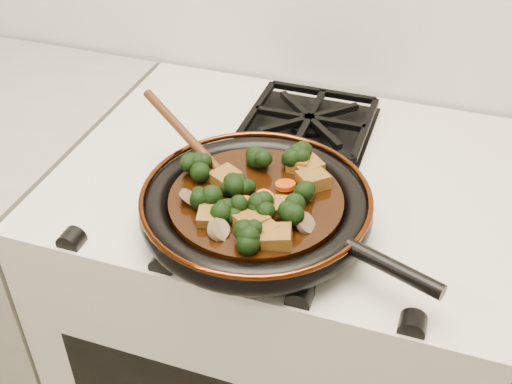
% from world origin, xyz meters
% --- Properties ---
extents(stove, '(0.76, 0.60, 0.90)m').
position_xyz_m(stove, '(0.00, 1.69, 0.45)').
color(stove, silver).
rests_on(stove, ground).
extents(burner_grate_front, '(0.23, 0.23, 0.03)m').
position_xyz_m(burner_grate_front, '(0.00, 1.55, 0.91)').
color(burner_grate_front, black).
rests_on(burner_grate_front, stove).
extents(burner_grate_back, '(0.23, 0.23, 0.03)m').
position_xyz_m(burner_grate_back, '(0.00, 1.83, 0.91)').
color(burner_grate_back, black).
rests_on(burner_grate_back, stove).
extents(skillet, '(0.46, 0.35, 0.05)m').
position_xyz_m(skillet, '(-0.00, 1.53, 0.94)').
color(skillet, black).
rests_on(skillet, burner_grate_front).
extents(braising_sauce, '(0.26, 0.26, 0.02)m').
position_xyz_m(braising_sauce, '(-0.00, 1.53, 0.95)').
color(braising_sauce, black).
rests_on(braising_sauce, skillet).
extents(tofu_cube_0, '(0.05, 0.06, 0.03)m').
position_xyz_m(tofu_cube_0, '(0.01, 1.47, 0.97)').
color(tofu_cube_0, brown).
rests_on(tofu_cube_0, braising_sauce).
extents(tofu_cube_1, '(0.05, 0.05, 0.02)m').
position_xyz_m(tofu_cube_1, '(0.02, 1.50, 0.97)').
color(tofu_cube_1, brown).
rests_on(tofu_cube_1, braising_sauce).
extents(tofu_cube_2, '(0.05, 0.04, 0.02)m').
position_xyz_m(tofu_cube_2, '(0.05, 1.51, 0.97)').
color(tofu_cube_2, brown).
rests_on(tofu_cube_2, braising_sauce).
extents(tofu_cube_3, '(0.05, 0.05, 0.03)m').
position_xyz_m(tofu_cube_3, '(0.03, 1.46, 0.97)').
color(tofu_cube_3, brown).
rests_on(tofu_cube_3, braising_sauce).
extents(tofu_cube_4, '(0.05, 0.05, 0.02)m').
position_xyz_m(tofu_cube_4, '(-0.06, 1.55, 0.97)').
color(tofu_cube_4, brown).
rests_on(tofu_cube_4, braising_sauce).
extents(tofu_cube_5, '(0.06, 0.06, 0.02)m').
position_xyz_m(tofu_cube_5, '(0.05, 1.62, 0.97)').
color(tofu_cube_5, brown).
rests_on(tofu_cube_5, braising_sauce).
extents(tofu_cube_6, '(0.05, 0.05, 0.03)m').
position_xyz_m(tofu_cube_6, '(0.05, 1.45, 0.97)').
color(tofu_cube_6, brown).
rests_on(tofu_cube_6, braising_sauce).
extents(tofu_cube_7, '(0.06, 0.06, 0.03)m').
position_xyz_m(tofu_cube_7, '(0.07, 1.59, 0.97)').
color(tofu_cube_7, brown).
rests_on(tofu_cube_7, braising_sauce).
extents(tofu_cube_8, '(0.04, 0.05, 0.03)m').
position_xyz_m(tofu_cube_8, '(-0.05, 1.46, 0.97)').
color(tofu_cube_8, brown).
rests_on(tofu_cube_8, braising_sauce).
extents(tofu_cube_9, '(0.04, 0.04, 0.03)m').
position_xyz_m(tofu_cube_9, '(0.04, 1.62, 0.97)').
color(tofu_cube_9, brown).
rests_on(tofu_cube_9, braising_sauce).
extents(broccoli_floret_0, '(0.09, 0.08, 0.07)m').
position_xyz_m(broccoli_floret_0, '(0.02, 1.43, 0.97)').
color(broccoli_floret_0, black).
rests_on(broccoli_floret_0, braising_sauce).
extents(broccoli_floret_1, '(0.07, 0.08, 0.07)m').
position_xyz_m(broccoli_floret_1, '(0.02, 1.49, 0.97)').
color(broccoli_floret_1, black).
rests_on(broccoli_floret_1, braising_sauce).
extents(broccoli_floret_2, '(0.07, 0.08, 0.07)m').
position_xyz_m(broccoli_floret_2, '(0.03, 1.63, 0.97)').
color(broccoli_floret_2, black).
rests_on(broccoli_floret_2, braising_sauce).
extents(broccoli_floret_3, '(0.09, 0.09, 0.07)m').
position_xyz_m(broccoli_floret_3, '(0.06, 1.50, 0.97)').
color(broccoli_floret_3, black).
rests_on(broccoli_floret_3, braising_sauce).
extents(broccoli_floret_4, '(0.09, 0.08, 0.06)m').
position_xyz_m(broccoli_floret_4, '(-0.07, 1.49, 0.97)').
color(broccoli_floret_4, black).
rests_on(broccoli_floret_4, braising_sauce).
extents(broccoli_floret_5, '(0.08, 0.09, 0.07)m').
position_xyz_m(broccoli_floret_5, '(-0.11, 1.55, 0.97)').
color(broccoli_floret_5, black).
rests_on(broccoli_floret_5, braising_sauce).
extents(broccoli_floret_6, '(0.07, 0.07, 0.06)m').
position_xyz_m(broccoli_floret_6, '(-0.02, 1.48, 0.97)').
color(broccoli_floret_6, black).
rests_on(broccoli_floret_6, braising_sauce).
extents(broccoli_floret_7, '(0.09, 0.08, 0.07)m').
position_xyz_m(broccoli_floret_7, '(0.07, 1.55, 0.97)').
color(broccoli_floret_7, black).
rests_on(broccoli_floret_7, braising_sauce).
extents(broccoli_floret_8, '(0.09, 0.09, 0.05)m').
position_xyz_m(broccoli_floret_8, '(-0.03, 1.54, 0.97)').
color(broccoli_floret_8, black).
rests_on(broccoli_floret_8, braising_sauce).
extents(broccoli_floret_9, '(0.08, 0.08, 0.07)m').
position_xyz_m(broccoli_floret_9, '(-0.02, 1.61, 0.97)').
color(broccoli_floret_9, black).
rests_on(broccoli_floret_9, braising_sauce).
extents(carrot_coin_0, '(0.03, 0.03, 0.02)m').
position_xyz_m(carrot_coin_0, '(0.01, 1.53, 0.96)').
color(carrot_coin_0, '#C53A05').
rests_on(carrot_coin_0, braising_sauce).
extents(carrot_coin_1, '(0.03, 0.03, 0.02)m').
position_xyz_m(carrot_coin_1, '(-0.01, 1.50, 0.96)').
color(carrot_coin_1, '#C53A05').
rests_on(carrot_coin_1, braising_sauce).
extents(carrot_coin_2, '(0.03, 0.03, 0.02)m').
position_xyz_m(carrot_coin_2, '(-0.05, 1.55, 0.96)').
color(carrot_coin_2, '#C53A05').
rests_on(carrot_coin_2, braising_sauce).
extents(carrot_coin_3, '(0.03, 0.03, 0.01)m').
position_xyz_m(carrot_coin_3, '(0.03, 1.57, 0.96)').
color(carrot_coin_3, '#C53A05').
rests_on(carrot_coin_3, braising_sauce).
extents(mushroom_slice_0, '(0.03, 0.03, 0.03)m').
position_xyz_m(mushroom_slice_0, '(0.08, 1.49, 0.97)').
color(mushroom_slice_0, brown).
rests_on(mushroom_slice_0, braising_sauce).
extents(mushroom_slice_1, '(0.05, 0.05, 0.03)m').
position_xyz_m(mushroom_slice_1, '(-0.09, 1.56, 0.97)').
color(mushroom_slice_1, brown).
rests_on(mushroom_slice_1, braising_sauce).
extents(mushroom_slice_2, '(0.04, 0.04, 0.03)m').
position_xyz_m(mushroom_slice_2, '(-0.03, 1.44, 0.97)').
color(mushroom_slice_2, brown).
rests_on(mushroom_slice_2, braising_sauce).
extents(mushroom_slice_3, '(0.03, 0.04, 0.03)m').
position_xyz_m(mushroom_slice_3, '(-0.02, 1.44, 0.97)').
color(mushroom_slice_3, brown).
rests_on(mushroom_slice_3, braising_sauce).
extents(mushroom_slice_4, '(0.05, 0.05, 0.03)m').
position_xyz_m(mushroom_slice_4, '(-0.09, 1.49, 0.97)').
color(mushroom_slice_4, brown).
rests_on(mushroom_slice_4, braising_sauce).
extents(wooden_spoon, '(0.13, 0.09, 0.20)m').
position_xyz_m(wooden_spoon, '(-0.11, 1.59, 0.98)').
color(wooden_spoon, '#45220E').
rests_on(wooden_spoon, braising_sauce).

